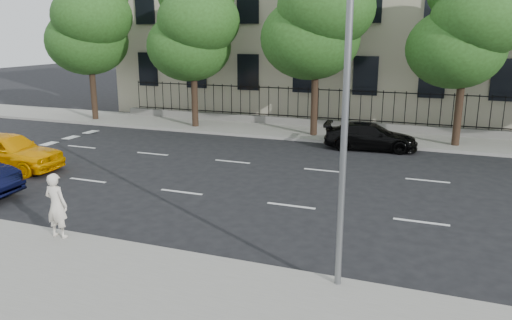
# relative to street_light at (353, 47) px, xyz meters

# --- Properties ---
(ground) EXTENTS (120.00, 120.00, 0.00)m
(ground) POSITION_rel_street_light_xyz_m (-2.50, 1.77, -5.15)
(ground) COLOR black
(ground) RESTS_ON ground
(near_sidewalk) EXTENTS (60.00, 4.00, 0.15)m
(near_sidewalk) POSITION_rel_street_light_xyz_m (-2.50, -2.23, -5.07)
(near_sidewalk) COLOR gray
(near_sidewalk) RESTS_ON ground
(far_sidewalk) EXTENTS (60.00, 4.00, 0.15)m
(far_sidewalk) POSITION_rel_street_light_xyz_m (-2.50, 15.77, -5.07)
(far_sidewalk) COLOR gray
(far_sidewalk) RESTS_ON ground
(lane_markings) EXTENTS (49.60, 4.62, 0.01)m
(lane_markings) POSITION_rel_street_light_xyz_m (-2.50, 6.52, -5.14)
(lane_markings) COLOR silver
(lane_markings) RESTS_ON ground
(crosswalk) EXTENTS (0.50, 12.10, 0.01)m
(crosswalk) POSITION_rel_street_light_xyz_m (-16.50, 6.37, -5.14)
(crosswalk) COLOR silver
(crosswalk) RESTS_ON ground
(iron_fence) EXTENTS (30.00, 0.50, 2.20)m
(iron_fence) POSITION_rel_street_light_xyz_m (-2.50, 17.47, -4.50)
(iron_fence) COLOR slate
(iron_fence) RESTS_ON far_sidewalk
(street_light) EXTENTS (0.25, 3.32, 8.05)m
(street_light) POSITION_rel_street_light_xyz_m (0.00, 0.00, 0.00)
(street_light) COLOR slate
(street_light) RESTS_ON near_sidewalk
(tree_a) EXTENTS (5.71, 5.31, 9.39)m
(tree_a) POSITION_rel_street_light_xyz_m (-18.46, 15.13, 0.98)
(tree_a) COLOR #382619
(tree_a) RESTS_ON far_sidewalk
(tree_b) EXTENTS (5.53, 5.12, 8.97)m
(tree_b) POSITION_rel_street_light_xyz_m (-11.46, 15.13, 0.69)
(tree_b) COLOR #382619
(tree_b) RESTS_ON far_sidewalk
(tree_c) EXTENTS (5.89, 5.50, 9.80)m
(tree_c) POSITION_rel_street_light_xyz_m (-4.46, 15.13, 1.26)
(tree_c) COLOR #382619
(tree_c) RESTS_ON far_sidewalk
(tree_d) EXTENTS (5.34, 4.94, 8.84)m
(tree_d) POSITION_rel_street_light_xyz_m (2.54, 15.13, 0.69)
(tree_d) COLOR #382619
(tree_d) RESTS_ON far_sidewalk
(yellow_taxi) EXTENTS (4.68, 2.15, 1.56)m
(yellow_taxi) POSITION_rel_street_light_xyz_m (-14.44, 4.35, -4.37)
(yellow_taxi) COLOR #FBA900
(yellow_taxi) RESTS_ON ground
(black_sedan) EXTENTS (4.49, 2.15, 1.26)m
(black_sedan) POSITION_rel_street_light_xyz_m (-1.30, 13.23, -4.52)
(black_sedan) COLOR black
(black_sedan) RESTS_ON ground
(woman_near) EXTENTS (0.64, 0.42, 1.76)m
(woman_near) POSITION_rel_street_light_xyz_m (-7.46, -0.63, -4.12)
(woman_near) COLOR silver
(woman_near) RESTS_ON near_sidewalk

